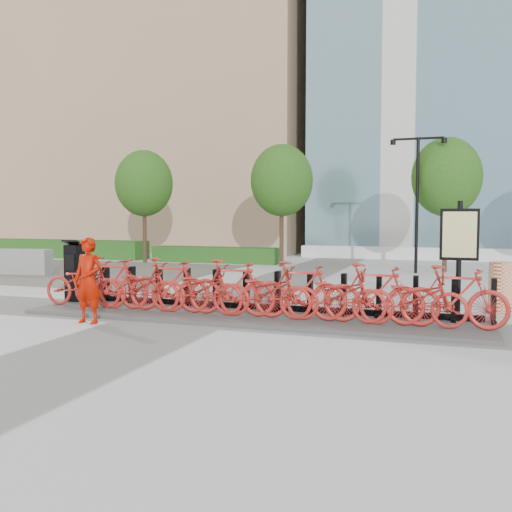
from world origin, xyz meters
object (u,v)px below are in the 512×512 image
(worker_red, at_px, (88,280))
(jersey_barrier, at_px, (19,262))
(bike_0, at_px, (83,284))
(construction_barrel, at_px, (502,287))
(kiosk, at_px, (75,272))
(map_sign, at_px, (459,239))

(worker_red, bearing_deg, jersey_barrier, 140.24)
(jersey_barrier, bearing_deg, bike_0, -50.72)
(worker_red, distance_m, construction_barrel, 8.86)
(worker_red, relative_size, construction_barrel, 1.54)
(worker_red, distance_m, jersey_barrier, 10.95)
(kiosk, distance_m, map_sign, 8.87)
(construction_barrel, bearing_deg, worker_red, -152.29)
(map_sign, bearing_deg, construction_barrel, 37.63)
(worker_red, bearing_deg, map_sign, 28.63)
(bike_0, height_order, jersey_barrier, bike_0)
(worker_red, bearing_deg, construction_barrel, 29.59)
(kiosk, relative_size, construction_barrel, 1.34)
(bike_0, relative_size, map_sign, 0.80)
(kiosk, relative_size, map_sign, 0.60)
(bike_0, relative_size, jersey_barrier, 0.83)
(worker_red, height_order, jersey_barrier, worker_red)
(kiosk, xyz_separation_m, construction_barrel, (9.61, 2.16, -0.23))
(construction_barrel, bearing_deg, kiosk, -167.31)
(bike_0, distance_m, worker_red, 1.74)
(jersey_barrier, bearing_deg, map_sign, -24.84)
(worker_red, xyz_separation_m, map_sign, (6.92, 3.49, 0.77))
(kiosk, distance_m, worker_red, 2.64)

